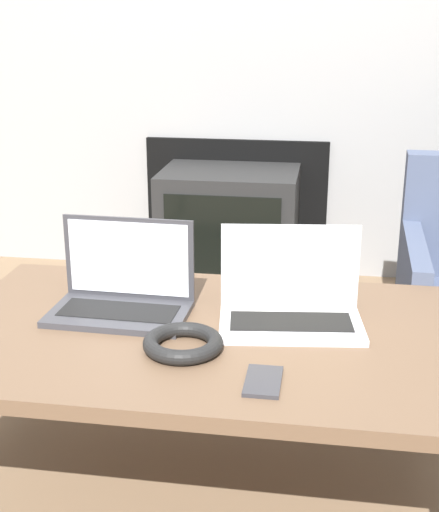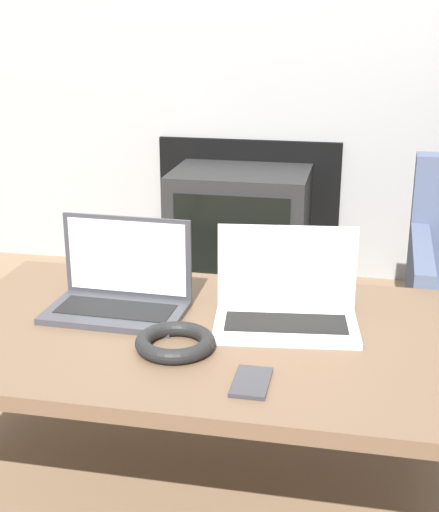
{
  "view_description": "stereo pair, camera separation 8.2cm",
  "coord_description": "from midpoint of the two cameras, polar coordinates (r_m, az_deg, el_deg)",
  "views": [
    {
      "loc": [
        0.29,
        -1.39,
        1.12
      ],
      "look_at": [
        0.0,
        0.45,
        0.49
      ],
      "focal_mm": 50.0,
      "sensor_mm": 36.0,
      "label": 1
    },
    {
      "loc": [
        0.37,
        -1.38,
        1.12
      ],
      "look_at": [
        0.0,
        0.45,
        0.49
      ],
      "focal_mm": 50.0,
      "sensor_mm": 36.0,
      "label": 2
    }
  ],
  "objects": [
    {
      "name": "phone",
      "position": [
        1.49,
        1.91,
        -10.0
      ],
      "size": [
        0.07,
        0.13,
        0.01
      ],
      "color": "#333338",
      "rests_on": "table"
    },
    {
      "name": "ground_plane",
      "position": [
        1.81,
        -3.71,
        -19.44
      ],
      "size": [
        14.0,
        14.0,
        0.0
      ],
      "primitive_type": "plane",
      "color": "#7A6047"
    },
    {
      "name": "laptop_right",
      "position": [
        1.75,
        4.35,
        -3.63
      ],
      "size": [
        0.37,
        0.25,
        0.23
      ],
      "rotation": [
        0.0,
        0.0,
        0.12
      ],
      "color": "silver",
      "rests_on": "table"
    },
    {
      "name": "headphones",
      "position": [
        1.62,
        -4.41,
        -6.96
      ],
      "size": [
        0.18,
        0.18,
        0.03
      ],
      "color": "black",
      "rests_on": "table"
    },
    {
      "name": "laptop_left",
      "position": [
        1.83,
        -9.02,
        -2.8
      ],
      "size": [
        0.35,
        0.21,
        0.23
      ],
      "rotation": [
        0.0,
        0.0,
        -0.03
      ],
      "color": "#38383D",
      "rests_on": "table"
    },
    {
      "name": "tv",
      "position": [
        3.0,
        0.0,
        2.07
      ],
      "size": [
        0.56,
        0.42,
        0.51
      ],
      "color": "black",
      "rests_on": "ground_plane"
    },
    {
      "name": "table",
      "position": [
        1.73,
        -2.92,
        -6.76
      ],
      "size": [
        1.25,
        0.77,
        0.4
      ],
      "color": "brown",
      "rests_on": "ground_plane"
    }
  ]
}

